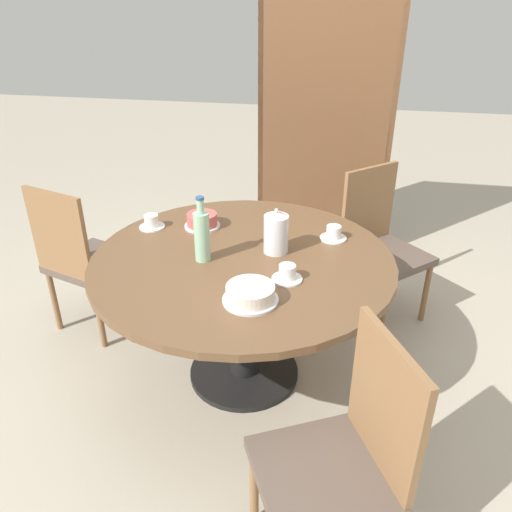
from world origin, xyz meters
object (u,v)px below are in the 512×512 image
object	(u,v)px
chair_a	(380,243)
coffee_pot	(276,232)
bookshelf	(325,139)
water_bottle	(202,235)
cake_main	(250,294)
cup_a	(334,234)
chair_c	(342,458)
cake_second	(202,221)
cup_b	(152,222)
chair_b	(83,258)
cup_c	(287,274)

from	to	relation	value
chair_a	coffee_pot	world-z (taller)	coffee_pot
bookshelf	water_bottle	bearing A→B (deg)	75.66
cake_main	cup_a	bearing A→B (deg)	65.03
chair_c	cake_second	xyz separation A→B (m)	(-0.80, 1.16, 0.27)
bookshelf	cup_b	distance (m)	1.63
cup_a	cup_b	xyz separation A→B (m)	(-0.95, -0.04, 0.00)
cake_main	cup_a	xyz separation A→B (m)	(0.30, 0.64, -0.00)
chair_b	chair_c	distance (m)	1.87
water_bottle	cup_a	bearing A→B (deg)	29.87
cake_second	chair_a	bearing A→B (deg)	25.56
chair_c	cup_b	distance (m)	1.55
water_bottle	cup_b	size ratio (longest dim) A/B	2.32
cake_main	cake_second	xyz separation A→B (m)	(-0.39, 0.65, 0.00)
chair_a	cup_b	size ratio (longest dim) A/B	6.84
cup_c	chair_c	bearing A→B (deg)	-67.91
coffee_pot	cup_a	world-z (taller)	coffee_pot
chair_b	cake_main	distance (m)	1.28
chair_b	cup_b	bearing A→B (deg)	-163.53
chair_b	water_bottle	distance (m)	0.94
cake_main	cup_c	world-z (taller)	cup_c
cake_main	cup_b	xyz separation A→B (m)	(-0.65, 0.59, -0.00)
coffee_pot	cake_second	xyz separation A→B (m)	(-0.43, 0.20, -0.07)
cake_second	water_bottle	bearing A→B (deg)	-72.95
cake_main	cake_second	size ratio (longest dim) A/B	1.21
chair_a	cake_main	world-z (taller)	chair_a
chair_c	cup_b	world-z (taller)	chair_c
cake_second	cup_b	size ratio (longest dim) A/B	1.40
bookshelf	water_bottle	distance (m)	1.76
cup_a	cake_main	bearing A→B (deg)	-114.97
chair_a	cup_a	world-z (taller)	chair_a
chair_b	cup_a	distance (m)	1.42
cup_b	cake_main	bearing A→B (deg)	-42.26
cup_b	chair_a	bearing A→B (deg)	22.99
chair_a	cake_main	xyz separation A→B (m)	(-0.57, -1.11, 0.27)
cake_main	cup_b	bearing A→B (deg)	137.74
bookshelf	cup_a	world-z (taller)	bookshelf
cake_main	cup_b	size ratio (longest dim) A/B	1.70
chair_c	cup_a	distance (m)	1.18
cup_b	cup_c	xyz separation A→B (m)	(0.78, -0.40, 0.00)
cake_main	cake_second	world-z (taller)	cake_second
chair_c	coffee_pot	bearing A→B (deg)	174.40
chair_a	chair_b	world-z (taller)	same
chair_a	bookshelf	xyz separation A→B (m)	(-0.42, 0.90, 0.37)
cup_c	water_bottle	bearing A→B (deg)	165.22
chair_c	bookshelf	distance (m)	2.56
chair_b	cup_a	size ratio (longest dim) A/B	6.84
chair_c	cake_main	world-z (taller)	chair_c
bookshelf	cake_second	xyz separation A→B (m)	(-0.54, -1.36, -0.10)
cup_b	chair_b	bearing A→B (deg)	179.02
coffee_pot	cup_b	world-z (taller)	coffee_pot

